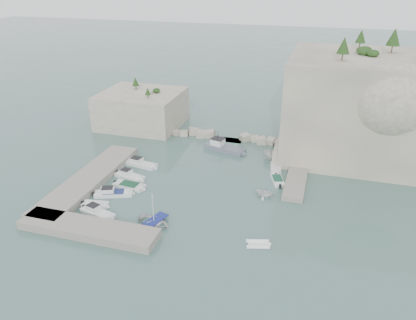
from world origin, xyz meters
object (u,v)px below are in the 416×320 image
(rowboat, at_px, (154,224))
(tender_east_a, at_px, (264,196))
(work_boat, at_px, (225,151))
(motorboat_d, at_px, (114,195))
(tender_east_d, at_px, (277,161))
(motorboat_b, at_px, (130,178))
(tender_east_b, at_px, (277,181))
(inflatable_dinghy, at_px, (258,245))
(motorboat_f, at_px, (98,215))
(motorboat_e, at_px, (95,206))
(tender_east_c, at_px, (275,170))
(motorboat_a, at_px, (141,166))
(motorboat_c, at_px, (130,187))

(rowboat, relative_size, tender_east_a, 1.57)
(rowboat, xyz_separation_m, work_boat, (2.92, 25.28, 0.00))
(motorboat_d, distance_m, tender_east_a, 21.83)
(tender_east_a, distance_m, tender_east_d, 12.59)
(motorboat_b, distance_m, work_boat, 18.67)
(motorboat_b, bearing_deg, tender_east_b, 27.90)
(inflatable_dinghy, bearing_deg, motorboat_b, 138.33)
(motorboat_f, bearing_deg, rowboat, 16.87)
(motorboat_e, bearing_deg, tender_east_a, 16.15)
(motorboat_e, height_order, tender_east_a, tender_east_a)
(motorboat_b, height_order, work_boat, work_boat)
(motorboat_f, xyz_separation_m, tender_east_b, (21.70, 16.33, 0.00))
(tender_east_c, height_order, work_boat, work_boat)
(motorboat_d, relative_size, tender_east_c, 1.19)
(motorboat_d, height_order, tender_east_d, tender_east_d)
(inflatable_dinghy, xyz_separation_m, tender_east_d, (-0.99, 24.30, 0.00))
(motorboat_b, bearing_deg, motorboat_a, 106.94)
(tender_east_d, xyz_separation_m, work_boat, (-9.70, 1.58, 0.00))
(motorboat_b, relative_size, tender_east_b, 1.16)
(inflatable_dinghy, relative_size, tender_east_b, 0.64)
(motorboat_c, distance_m, inflatable_dinghy, 22.73)
(motorboat_b, xyz_separation_m, inflatable_dinghy, (22.39, -11.32, 0.00))
(rowboat, height_order, inflatable_dinghy, rowboat)
(tender_east_b, height_order, tender_east_c, same)
(tender_east_b, bearing_deg, motorboat_b, 85.25)
(motorboat_c, bearing_deg, motorboat_d, -106.69)
(inflatable_dinghy, bearing_deg, tender_east_b, 75.06)
(motorboat_b, distance_m, inflatable_dinghy, 25.09)
(tender_east_b, distance_m, work_boat, 14.06)
(motorboat_d, xyz_separation_m, motorboat_f, (0.52, -5.26, 0.00))
(motorboat_a, relative_size, motorboat_c, 1.18)
(motorboat_f, distance_m, tender_east_a, 23.36)
(motorboat_a, xyz_separation_m, rowboat, (8.99, -15.24, 0.00))
(motorboat_c, relative_size, tender_east_a, 1.80)
(motorboat_b, height_order, tender_east_a, tender_east_a)
(tender_east_b, bearing_deg, motorboat_d, 98.02)
(tender_east_a, bearing_deg, motorboat_f, 128.11)
(motorboat_b, relative_size, motorboat_f, 0.96)
(motorboat_e, height_order, motorboat_f, motorboat_f)
(inflatable_dinghy, height_order, work_boat, work_boat)
(inflatable_dinghy, distance_m, tender_east_d, 24.32)
(tender_east_b, bearing_deg, motorboat_c, 92.93)
(motorboat_a, distance_m, motorboat_f, 15.41)
(tender_east_a, height_order, work_boat, work_boat)
(motorboat_e, height_order, tender_east_d, tender_east_d)
(motorboat_a, xyz_separation_m, motorboat_e, (-0.52, -13.60, 0.00))
(tender_east_a, bearing_deg, rowboat, 141.15)
(motorboat_b, relative_size, inflatable_dinghy, 1.81)
(motorboat_b, xyz_separation_m, tender_east_a, (21.19, 0.39, 0.00))
(inflatable_dinghy, bearing_deg, tender_east_c, 77.33)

